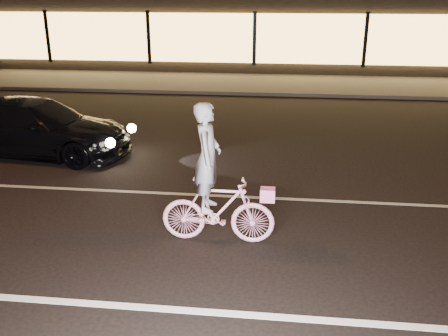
# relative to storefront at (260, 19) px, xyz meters

# --- Properties ---
(ground) EXTENTS (90.00, 90.00, 0.00)m
(ground) POSITION_rel_storefront_xyz_m (0.00, -18.97, -2.15)
(ground) COLOR black
(ground) RESTS_ON ground
(lane_stripe_near) EXTENTS (60.00, 0.12, 0.01)m
(lane_stripe_near) POSITION_rel_storefront_xyz_m (0.00, -20.47, -2.14)
(lane_stripe_near) COLOR silver
(lane_stripe_near) RESTS_ON ground
(lane_stripe_far) EXTENTS (60.00, 0.10, 0.01)m
(lane_stripe_far) POSITION_rel_storefront_xyz_m (0.00, -16.97, -2.14)
(lane_stripe_far) COLOR gray
(lane_stripe_far) RESTS_ON ground
(sidewalk) EXTENTS (30.00, 4.00, 0.12)m
(sidewalk) POSITION_rel_storefront_xyz_m (0.00, -5.97, -2.09)
(sidewalk) COLOR #383533
(sidewalk) RESTS_ON ground
(storefront) EXTENTS (25.40, 8.42, 4.20)m
(storefront) POSITION_rel_storefront_xyz_m (0.00, 0.00, 0.00)
(storefront) COLOR black
(storefront) RESTS_ON ground
(cyclist) EXTENTS (1.71, 0.59, 2.15)m
(cyclist) POSITION_rel_storefront_xyz_m (0.29, -18.68, -1.38)
(cyclist) COLOR #FF4B86
(cyclist) RESTS_ON ground
(sedan) EXTENTS (4.52, 2.20, 1.27)m
(sedan) POSITION_rel_storefront_xyz_m (-4.32, -15.00, -1.51)
(sedan) COLOR black
(sedan) RESTS_ON ground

